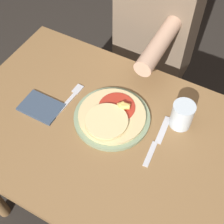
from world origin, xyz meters
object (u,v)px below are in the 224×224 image
object	(u,v)px
fork	(71,98)
person_diner	(155,37)
knife	(157,141)
dining_table	(116,153)
plate	(112,117)
drinking_glass	(182,115)
pizza	(112,116)

from	to	relation	value
fork	person_diner	distance (m)	0.58
knife	dining_table	bearing A→B (deg)	-162.73
dining_table	person_diner	distance (m)	0.64
dining_table	person_diner	bearing A→B (deg)	100.69
plate	drinking_glass	distance (m)	0.25
plate	knife	distance (m)	0.18
dining_table	plate	distance (m)	0.16
dining_table	plate	size ratio (longest dim) A/B	4.19
plate	pizza	bearing A→B (deg)	-80.90
plate	knife	world-z (taller)	plate
dining_table	knife	distance (m)	0.20
fork	drinking_glass	distance (m)	0.42
drinking_glass	plate	bearing A→B (deg)	-156.29
pizza	person_diner	world-z (taller)	person_diner
fork	knife	bearing A→B (deg)	-2.74
plate	fork	bearing A→B (deg)	178.22
pizza	fork	distance (m)	0.19
pizza	drinking_glass	world-z (taller)	drinking_glass
knife	person_diner	world-z (taller)	person_diner
plate	dining_table	bearing A→B (deg)	-50.39
pizza	person_diner	bearing A→B (deg)	97.29
plate	drinking_glass	world-z (taller)	drinking_glass
plate	pizza	world-z (taller)	pizza
dining_table	person_diner	size ratio (longest dim) A/B	0.97
drinking_glass	person_diner	bearing A→B (deg)	122.03
dining_table	pizza	world-z (taller)	pizza
dining_table	pizza	bearing A→B (deg)	131.90
dining_table	person_diner	xyz separation A→B (m)	(-0.12, 0.63, 0.05)
knife	person_diner	xyz separation A→B (m)	(-0.26, 0.59, -0.08)
plate	person_diner	size ratio (longest dim) A/B	0.23
fork	drinking_glass	world-z (taller)	drinking_glass
fork	person_diner	xyz separation A→B (m)	(0.11, 0.57, -0.08)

